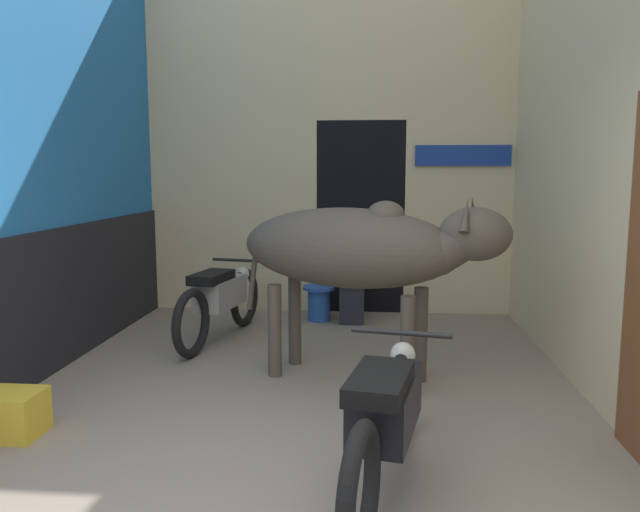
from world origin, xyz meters
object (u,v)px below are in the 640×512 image
object	(u,v)px
motorcycle_far	(220,298)
crate	(5,414)
motorcycle_near	(386,415)
plastic_stool	(319,302)
cow	(360,250)
shopkeeper_seated	(353,265)

from	to	relation	value
motorcycle_far	crate	size ratio (longest dim) A/B	4.02
motorcycle_near	plastic_stool	bearing A→B (deg)	100.40
cow	plastic_stool	size ratio (longest dim) A/B	5.63
motorcycle_far	crate	world-z (taller)	motorcycle_far
shopkeeper_seated	plastic_stool	size ratio (longest dim) A/B	3.10
motorcycle_far	shopkeeper_seated	distance (m)	1.54
plastic_stool	crate	bearing A→B (deg)	-118.00
motorcycle_far	crate	distance (m)	2.43
crate	motorcycle_near	bearing A→B (deg)	-11.63
shopkeeper_seated	plastic_stool	bearing A→B (deg)	179.47
plastic_stool	crate	xyz separation A→B (m)	(-1.68, -3.16, -0.07)
motorcycle_far	crate	bearing A→B (deg)	-109.36
cow	plastic_stool	bearing A→B (deg)	104.22
crate	shopkeeper_seated	bearing A→B (deg)	57.03
motorcycle_far	plastic_stool	bearing A→B (deg)	45.07
motorcycle_near	motorcycle_far	distance (m)	3.17
motorcycle_near	cow	bearing A→B (deg)	95.98
plastic_stool	crate	size ratio (longest dim) A/B	0.87
cow	motorcycle_far	size ratio (longest dim) A/B	1.22
motorcycle_near	motorcycle_far	xyz separation A→B (m)	(-1.55, 2.76, -0.00)
plastic_stool	crate	world-z (taller)	plastic_stool
motorcycle_near	plastic_stool	distance (m)	3.71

